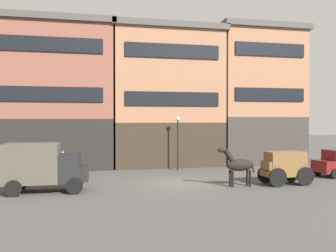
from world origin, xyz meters
name	(u,v)px	position (x,y,z in m)	size (l,w,h in m)	color
ground_plane	(179,183)	(0.00, 0.00, 0.00)	(120.00, 120.00, 0.00)	#4C4947
building_far_left	(51,94)	(-8.37, 9.11, 5.92)	(10.20, 5.71, 11.75)	black
building_center_left	(166,96)	(1.14, 9.11, 5.89)	(9.51, 5.71, 11.70)	#33281E
building_center_right	(256,95)	(9.50, 9.11, 6.11)	(7.92, 5.71, 12.14)	#38332D
cargo_wagon	(285,165)	(6.09, -1.80, 1.15)	(2.95, 1.59, 1.98)	brown
draft_horse	(238,165)	(3.14, -1.80, 1.27)	(2.35, 0.65, 2.30)	black
delivery_truck_near	(43,166)	(-7.75, -1.13, 1.42)	(4.37, 2.17, 2.62)	black
pedestrian_officer	(63,161)	(-7.16, 4.79, 0.98)	(0.51, 0.51, 1.79)	#38332D
streetlamp_curbside	(178,135)	(1.31, 5.50, 2.67)	(0.32, 0.32, 4.12)	black
fire_hydrant_curbside	(304,161)	(12.07, 5.46, 0.43)	(0.24, 0.24, 0.83)	maroon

